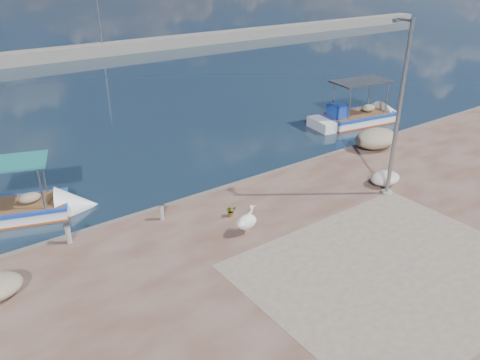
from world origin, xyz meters
The scene contains 13 objects.
ground centered at (0.00, 0.00, 0.00)m, with size 1400.00×1400.00×0.00m, color #162635.
quay centered at (0.00, -6.00, 0.25)m, with size 44.00×22.00×0.50m, color #513123.
quay_patch centered at (1.00, -3.00, 0.50)m, with size 9.00×7.00×0.01m, color gray.
breakwater centered at (0.00, 40.00, 0.60)m, with size 120.00×2.20×7.50m.
boat_left centered at (-7.84, 8.52, 0.22)m, with size 6.10×3.62×2.79m.
boat_right centered at (12.49, 8.53, 0.24)m, with size 6.76×3.14×3.13m.
pelican centered at (-1.41, 1.43, 0.98)m, with size 1.07×0.67×1.02m.
lamp_post centered at (5.22, 0.54, 3.80)m, with size 0.44×0.96×7.00m.
bollard_near centered at (-3.42, 4.08, 0.86)m, with size 0.22×0.22×0.66m.
bollard_far centered at (-6.77, 4.51, 0.90)m, with size 0.25×0.25×0.75m.
potted_plant centered at (-1.17, 2.77, 0.71)m, with size 0.38×0.33×0.43m, color #33722D.
net_pile_c centered at (9.03, 4.27, 0.99)m, with size 2.49×1.78×0.98m, color tan.
net_pile_d centered at (5.88, 1.16, 0.77)m, with size 1.43×1.07×0.54m, color silver.
Camera 1 is at (-10.00, -10.05, 9.41)m, focal length 35.00 mm.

